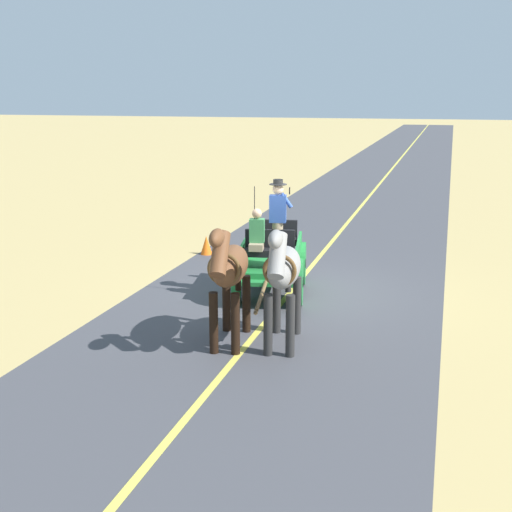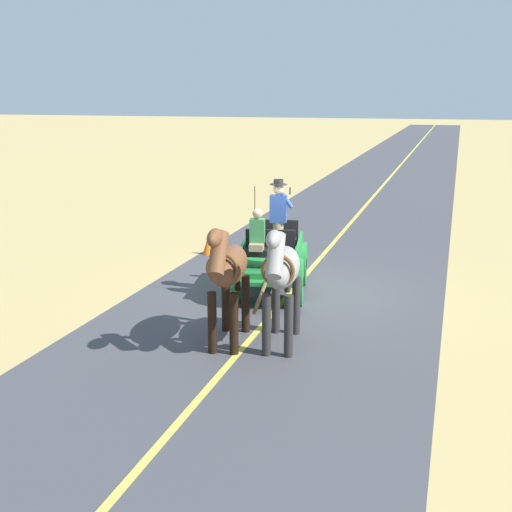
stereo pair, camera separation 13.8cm
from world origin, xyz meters
name	(u,v)px [view 1 (the left image)]	position (x,y,z in m)	size (l,w,h in m)	color
ground_plane	(291,291)	(0.00, 0.00, 0.00)	(200.00, 200.00, 0.00)	tan
road_surface	(291,291)	(0.00, 0.00, 0.00)	(6.41, 160.00, 0.01)	#424247
road_centre_stripe	(291,291)	(0.00, 0.00, 0.01)	(0.12, 160.00, 0.00)	#DBCC4C
horse_drawn_carriage	(271,257)	(0.37, 0.30, 0.82)	(1.81, 4.51, 2.50)	#1E7233
horse_near_side	(283,271)	(-0.59, 3.20, 1.32)	(0.75, 2.14, 2.21)	gray
horse_off_side	(229,270)	(0.30, 3.36, 1.32)	(0.76, 2.15, 2.21)	brown
traffic_cone	(206,245)	(2.96, -2.73, 0.25)	(0.32, 0.32, 0.50)	orange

